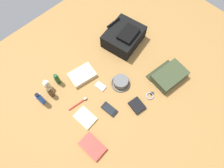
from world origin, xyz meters
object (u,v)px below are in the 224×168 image
Objects in this scene: shampoo_bottle at (57,79)px; notepad at (85,118)px; deodorant_spray at (40,99)px; toothbrush at (79,103)px; cologne_bottle at (50,92)px; paperback_novel at (93,146)px; wallet at (137,105)px; lotion_bottle at (47,85)px; wristwatch at (150,95)px; folded_towel at (82,75)px; cell_phone at (109,109)px; bucket_hat at (121,82)px; toiletry_pouch at (169,76)px; backpack at (124,37)px; media_player at (101,86)px.

shampoo_bottle is 0.78× the size of notepad.
toothbrush is at bearing -47.60° from deodorant_spray.
paperback_novel is (-0.04, -0.51, -0.04)m from cologne_bottle.
wallet is (0.44, -0.02, 0.00)m from paperback_novel.
wallet is 0.40m from notepad.
notepad is at bearing 157.85° from wallet.
paperback_novel is at bearing -95.51° from lotion_bottle.
wristwatch is 0.52m from notepad.
deodorant_spray is 0.36m from folded_towel.
cell_phone is 0.21m from wallet.
shampoo_bottle is at bearing 126.38° from wallet.
wallet is (-0.05, -0.22, -0.01)m from bucket_hat.
cologne_bottle is at bearing 144.53° from toiletry_pouch.
toothbrush is (0.08, -0.26, -0.05)m from lotion_bottle.
toiletry_pouch is at bearing -32.83° from deodorant_spray.
lotion_bottle is at bearing 157.75° from folded_towel.
shampoo_bottle is at bearing 151.64° from folded_towel.
toiletry_pouch is at bearing -37.02° from bucket_hat.
lotion_bottle is at bearing 92.47° from notepad.
toiletry_pouch is 1.89× the size of notepad.
toothbrush is at bearing -166.05° from backpack.
wristwatch is at bearing -45.31° from cologne_bottle.
toiletry_pouch is 0.69m from folded_towel.
toiletry_pouch is 0.93m from cologne_bottle.
bucket_hat is 0.23m from cell_phone.
shampoo_bottle reaches higher than toiletry_pouch.
deodorant_spray reaches higher than wallet.
toiletry_pouch is at bearing -45.95° from folded_towel.
paperback_novel is 0.90× the size of folded_towel.
cologne_bottle is (0.08, -0.00, -0.02)m from deodorant_spray.
backpack is 0.48m from media_player.
wallet is at bearing -75.49° from folded_towel.
paperback_novel is at bearing 177.58° from toiletry_pouch.
shampoo_bottle is at bearing -8.46° from lotion_bottle.
toothbrush is 1.50× the size of wallet.
lotion_bottle reaches higher than notepad.
wristwatch is (0.51, -0.60, -0.05)m from lotion_bottle.
cologne_bottle is 0.38m from media_player.
media_player is 0.32m from wallet.
paperback_novel is at bearing -157.91° from cell_phone.
wristwatch is at bearing -29.15° from notepad.
bucket_hat is 0.16m from media_player.
shampoo_bottle is at bearing 137.86° from toiletry_pouch.
cologne_bottle is 0.55× the size of folded_towel.
deodorant_spray is at bearing 110.34° from notepad.
cell_phone is at bearing -28.84° from notepad.
deodorant_spray is 2.08× the size of wristwatch.
wristwatch is at bearing -38.18° from toothbrush.
deodorant_spray reaches higher than cell_phone.
media_player is (0.30, -0.28, -0.05)m from lotion_bottle.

